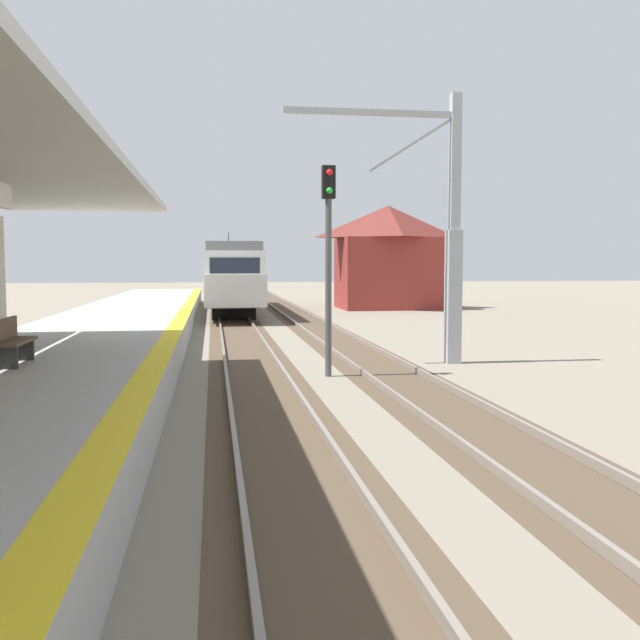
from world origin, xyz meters
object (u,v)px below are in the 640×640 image
(catenary_pylon_far_side, at_px, (444,235))
(distant_trackside_house, at_px, (388,255))
(rail_signal_post, at_px, (328,248))
(approaching_train, at_px, (230,274))
(platform_bench, at_px, (12,340))

(catenary_pylon_far_side, distance_m, distant_trackside_house, 24.91)
(rail_signal_post, distance_m, distant_trackside_house, 27.58)
(catenary_pylon_far_side, bearing_deg, approaching_train, 103.16)
(catenary_pylon_far_side, relative_size, platform_bench, 4.69)
(rail_signal_post, bearing_deg, distant_trackside_house, 73.13)
(rail_signal_post, xyz_separation_m, platform_bench, (-6.61, -3.34, -1.82))
(catenary_pylon_far_side, distance_m, platform_bench, 11.64)
(approaching_train, xyz_separation_m, distant_trackside_house, (9.81, 1.59, 1.16))
(rail_signal_post, height_order, distant_trackside_house, distant_trackside_house)
(approaching_train, bearing_deg, catenary_pylon_far_side, -76.84)
(approaching_train, height_order, platform_bench, approaching_train)
(rail_signal_post, bearing_deg, catenary_pylon_far_side, 27.82)
(rail_signal_post, height_order, platform_bench, rail_signal_post)
(rail_signal_post, bearing_deg, approaching_train, 94.16)
(approaching_train, height_order, distant_trackside_house, distant_trackside_house)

